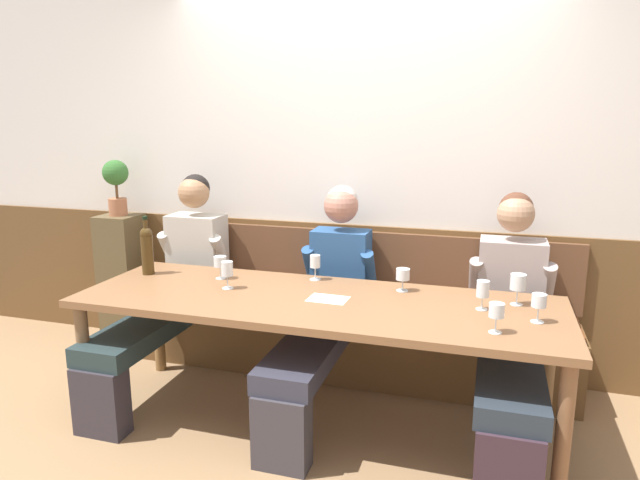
{
  "coord_description": "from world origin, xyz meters",
  "views": [
    {
      "loc": [
        0.86,
        -2.61,
        1.69
      ],
      "look_at": [
        -0.07,
        0.45,
        0.99
      ],
      "focal_mm": 31.74,
      "sensor_mm": 36.0,
      "label": 1
    }
  ],
  "objects_px": {
    "wine_bottle_green_tall": "(147,249)",
    "wine_glass_mid_left": "(227,270)",
    "wine_glass_mid_right": "(518,283)",
    "potted_plant": "(116,181)",
    "wine_glass_center_front": "(497,311)",
    "wine_glass_right_end": "(539,302)",
    "wall_bench": "(347,333)",
    "person_center_right_seat": "(326,298)",
    "person_right_seat": "(511,317)",
    "wine_glass_near_bucket": "(483,290)",
    "wine_glass_by_bottle": "(220,263)",
    "dining_table": "(316,311)",
    "wine_glass_center_rear": "(315,262)",
    "person_center_left_seat": "(173,281)",
    "wine_glass_left_end": "(403,275)"
  },
  "relations": [
    {
      "from": "wine_bottle_green_tall",
      "to": "wine_glass_mid_left",
      "type": "xyz_separation_m",
      "value": [
        0.6,
        -0.13,
        -0.05
      ]
    },
    {
      "from": "wine_glass_mid_left",
      "to": "wine_glass_mid_right",
      "type": "xyz_separation_m",
      "value": [
        1.55,
        0.18,
        0.01
      ]
    },
    {
      "from": "potted_plant",
      "to": "wine_glass_center_front",
      "type": "bearing_deg",
      "value": -19.73
    },
    {
      "from": "wine_glass_right_end",
      "to": "wine_glass_mid_left",
      "type": "height_order",
      "value": "wine_glass_mid_left"
    },
    {
      "from": "wall_bench",
      "to": "wine_glass_mid_left",
      "type": "bearing_deg",
      "value": -128.68
    },
    {
      "from": "wine_glass_right_end",
      "to": "person_center_right_seat",
      "type": "bearing_deg",
      "value": 162.59
    },
    {
      "from": "person_right_seat",
      "to": "wine_glass_mid_right",
      "type": "xyz_separation_m",
      "value": [
        0.02,
        -0.13,
        0.23
      ]
    },
    {
      "from": "person_right_seat",
      "to": "wine_glass_near_bucket",
      "type": "relative_size",
      "value": 8.55
    },
    {
      "from": "person_center_right_seat",
      "to": "wine_bottle_green_tall",
      "type": "height_order",
      "value": "person_center_right_seat"
    },
    {
      "from": "wall_bench",
      "to": "wine_glass_near_bucket",
      "type": "height_order",
      "value": "wall_bench"
    },
    {
      "from": "wine_glass_mid_left",
      "to": "wine_glass_near_bucket",
      "type": "bearing_deg",
      "value": 2.04
    },
    {
      "from": "wine_glass_by_bottle",
      "to": "wine_bottle_green_tall",
      "type": "bearing_deg",
      "value": -176.04
    },
    {
      "from": "person_center_right_seat",
      "to": "wine_glass_mid_right",
      "type": "relative_size",
      "value": 7.86
    },
    {
      "from": "person_right_seat",
      "to": "wine_glass_mid_right",
      "type": "bearing_deg",
      "value": -82.71
    },
    {
      "from": "wine_glass_center_front",
      "to": "wine_glass_mid_right",
      "type": "bearing_deg",
      "value": 76.53
    },
    {
      "from": "wine_glass_center_front",
      "to": "person_center_right_seat",
      "type": "bearing_deg",
      "value": 149.79
    },
    {
      "from": "dining_table",
      "to": "person_center_right_seat",
      "type": "bearing_deg",
      "value": 97.02
    },
    {
      "from": "dining_table",
      "to": "wine_glass_center_rear",
      "type": "xyz_separation_m",
      "value": [
        -0.11,
        0.34,
        0.18
      ]
    },
    {
      "from": "dining_table",
      "to": "wine_bottle_green_tall",
      "type": "bearing_deg",
      "value": 171.94
    },
    {
      "from": "wine_bottle_green_tall",
      "to": "wine_glass_by_bottle",
      "type": "bearing_deg",
      "value": 3.96
    },
    {
      "from": "dining_table",
      "to": "wine_glass_center_front",
      "type": "distance_m",
      "value": 0.96
    },
    {
      "from": "wine_glass_center_rear",
      "to": "potted_plant",
      "type": "distance_m",
      "value": 1.72
    },
    {
      "from": "wine_glass_near_bucket",
      "to": "wine_glass_mid_right",
      "type": "bearing_deg",
      "value": 37.03
    },
    {
      "from": "wine_glass_mid_left",
      "to": "person_right_seat",
      "type": "bearing_deg",
      "value": 11.26
    },
    {
      "from": "wine_glass_mid_left",
      "to": "potted_plant",
      "type": "distance_m",
      "value": 1.45
    },
    {
      "from": "person_center_left_seat",
      "to": "wine_glass_center_rear",
      "type": "distance_m",
      "value": 0.99
    },
    {
      "from": "wine_glass_mid_right",
      "to": "wine_glass_near_bucket",
      "type": "bearing_deg",
      "value": -142.97
    },
    {
      "from": "dining_table",
      "to": "wine_glass_near_bucket",
      "type": "bearing_deg",
      "value": 5.06
    },
    {
      "from": "wine_bottle_green_tall",
      "to": "wine_glass_right_end",
      "type": "distance_m",
      "value": 2.25
    },
    {
      "from": "wine_glass_left_end",
      "to": "potted_plant",
      "type": "xyz_separation_m",
      "value": [
        -2.16,
        0.45,
        0.4
      ]
    },
    {
      "from": "dining_table",
      "to": "wine_glass_mid_right",
      "type": "xyz_separation_m",
      "value": [
        1.02,
        0.2,
        0.19
      ]
    },
    {
      "from": "person_center_left_seat",
      "to": "wine_glass_near_bucket",
      "type": "height_order",
      "value": "person_center_left_seat"
    },
    {
      "from": "wine_glass_mid_left",
      "to": "wine_glass_mid_right",
      "type": "distance_m",
      "value": 1.56
    },
    {
      "from": "person_right_seat",
      "to": "wine_glass_left_end",
      "type": "distance_m",
      "value": 0.62
    },
    {
      "from": "wine_glass_left_end",
      "to": "wine_glass_center_rear",
      "type": "relative_size",
      "value": 0.85
    },
    {
      "from": "wine_glass_by_bottle",
      "to": "potted_plant",
      "type": "height_order",
      "value": "potted_plant"
    },
    {
      "from": "person_center_left_seat",
      "to": "wine_glass_center_rear",
      "type": "xyz_separation_m",
      "value": [
        0.97,
        -0.0,
        0.2
      ]
    },
    {
      "from": "wine_glass_near_bucket",
      "to": "potted_plant",
      "type": "bearing_deg",
      "value": 165.99
    },
    {
      "from": "wall_bench",
      "to": "wine_glass_left_end",
      "type": "distance_m",
      "value": 0.81
    },
    {
      "from": "wine_glass_mid_right",
      "to": "person_center_right_seat",
      "type": "bearing_deg",
      "value": 173.41
    },
    {
      "from": "wine_glass_left_end",
      "to": "wine_glass_near_bucket",
      "type": "distance_m",
      "value": 0.47
    },
    {
      "from": "wine_bottle_green_tall",
      "to": "wine_glass_left_end",
      "type": "bearing_deg",
      "value": 4.0
    },
    {
      "from": "wall_bench",
      "to": "dining_table",
      "type": "bearing_deg",
      "value": -90.0
    },
    {
      "from": "wall_bench",
      "to": "wine_glass_left_end",
      "type": "xyz_separation_m",
      "value": [
        0.42,
        -0.42,
        0.55
      ]
    },
    {
      "from": "wine_glass_center_front",
      "to": "wine_glass_right_end",
      "type": "distance_m",
      "value": 0.27
    },
    {
      "from": "wine_bottle_green_tall",
      "to": "wine_glass_left_end",
      "type": "xyz_separation_m",
      "value": [
        1.56,
        0.11,
        -0.07
      ]
    },
    {
      "from": "wall_bench",
      "to": "wine_glass_mid_left",
      "type": "relative_size",
      "value": 18.32
    },
    {
      "from": "person_right_seat",
      "to": "wine_glass_left_end",
      "type": "bearing_deg",
      "value": -173.89
    },
    {
      "from": "dining_table",
      "to": "person_center_right_seat",
      "type": "height_order",
      "value": "person_center_right_seat"
    },
    {
      "from": "wine_bottle_green_tall",
      "to": "wine_glass_by_bottle",
      "type": "xyz_separation_m",
      "value": [
        0.48,
        0.03,
        -0.06
      ]
    }
  ]
}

